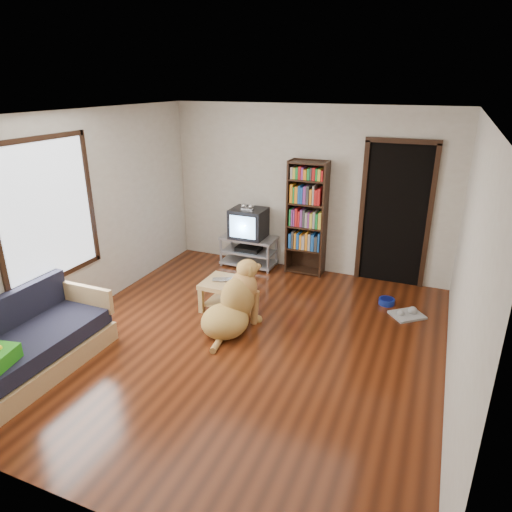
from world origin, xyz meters
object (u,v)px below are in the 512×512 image
at_px(grey_rag, 407,315).
at_px(tv_stand, 249,250).
at_px(laptop, 223,281).
at_px(dog_bowl, 387,301).
at_px(crt_tv, 249,223).
at_px(sofa, 28,349).
at_px(coffee_table, 225,289).
at_px(dog, 234,305).
at_px(bookshelf, 307,212).

distance_m(grey_rag, tv_stand, 2.78).
xyz_separation_m(laptop, grey_rag, (2.33, 0.74, -0.40)).
height_order(laptop, dog_bowl, laptop).
relative_size(tv_stand, crt_tv, 1.55).
xyz_separation_m(laptop, sofa, (-1.29, -2.06, -0.15)).
height_order(laptop, crt_tv, crt_tv).
bearing_deg(sofa, coffee_table, 58.36).
height_order(dog_bowl, crt_tv, crt_tv).
bearing_deg(crt_tv, grey_rag, -17.79).
relative_size(sofa, dog, 1.65).
height_order(tv_stand, bookshelf, bookshelf).
distance_m(laptop, bookshelf, 1.88).
bearing_deg(dog_bowl, tv_stand, 166.18).
height_order(grey_rag, bookshelf, bookshelf).
xyz_separation_m(grey_rag, tv_stand, (-2.64, 0.83, 0.25)).
bearing_deg(laptop, coffee_table, 67.13).
bearing_deg(grey_rag, tv_stand, 162.64).
bearing_deg(coffee_table, dog, -52.34).
height_order(crt_tv, bookshelf, bookshelf).
bearing_deg(grey_rag, laptop, -162.29).
xyz_separation_m(dog_bowl, sofa, (-3.32, -3.05, 0.22)).
height_order(crt_tv, coffee_table, crt_tv).
height_order(tv_stand, sofa, sofa).
xyz_separation_m(crt_tv, bookshelf, (0.95, 0.07, 0.26)).
bearing_deg(coffee_table, crt_tv, 101.36).
relative_size(laptop, bookshelf, 0.17).
xyz_separation_m(tv_stand, coffee_table, (0.31, -1.54, 0.01)).
relative_size(laptop, coffee_table, 0.55).
relative_size(tv_stand, coffee_table, 1.64).
height_order(crt_tv, sofa, crt_tv).
relative_size(grey_rag, tv_stand, 0.44).
bearing_deg(crt_tv, bookshelf, 4.32).
distance_m(grey_rag, dog, 2.32).
height_order(dog_bowl, coffee_table, coffee_table).
xyz_separation_m(crt_tv, sofa, (-0.97, -3.65, -0.48)).
height_order(dog_bowl, bookshelf, bookshelf).
height_order(laptop, tv_stand, tv_stand).
relative_size(sofa, coffee_table, 3.27).
bearing_deg(laptop, sofa, -144.87).
distance_m(bookshelf, dog, 2.22).
bearing_deg(dog, bookshelf, 82.47).
xyz_separation_m(tv_stand, sofa, (-0.97, -3.63, -0.01)).
bearing_deg(grey_rag, dog_bowl, 140.19).
height_order(grey_rag, dog, dog).
height_order(laptop, coffee_table, laptop).
bearing_deg(sofa, dog, 44.64).
height_order(grey_rag, coffee_table, coffee_table).
distance_m(dog_bowl, sofa, 4.51).
height_order(coffee_table, dog, dog).
distance_m(crt_tv, coffee_table, 1.66).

